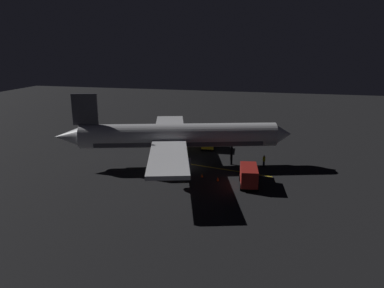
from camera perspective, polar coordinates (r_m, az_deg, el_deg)
ground_plane at (r=54.91m, az=-2.03°, el=-3.49°), size 180.00×180.00×0.20m
apron_guide_stripe at (r=54.41m, az=2.16°, el=-3.56°), size 4.55×19.76×0.01m
airliner at (r=53.59m, az=-2.71°, el=1.14°), size 32.66×34.50×10.96m
baggage_truck at (r=47.88m, az=8.90°, el=-4.78°), size 6.73×2.98×2.56m
catering_truck at (r=63.67m, az=2.68°, el=0.50°), size 5.76×2.58×2.60m
ground_crew_worker at (r=55.19m, az=11.26°, el=-2.61°), size 0.40×0.40×1.74m
traffic_cone_near_left at (r=48.85m, az=4.09°, el=-5.55°), size 0.50×0.50×0.55m
traffic_cone_near_right at (r=50.08m, az=1.58°, el=-4.97°), size 0.50×0.50×0.55m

